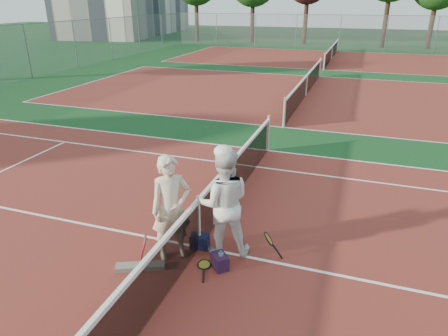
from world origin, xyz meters
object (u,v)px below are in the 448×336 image
Objects in this scene: racket_spare at (204,264)px; sports_bag_navy at (200,241)px; player_b at (223,203)px; racket_black_held at (268,246)px; water_bottle at (221,260)px; racket_red at (145,250)px; net_main at (199,224)px; sports_bag_purple at (220,261)px; player_a at (171,208)px.

sports_bag_navy is at bearing 10.00° from racket_spare.
player_b reaches higher than racket_spare.
racket_black_held reaches higher than water_bottle.
racket_black_held reaches higher than racket_spare.
racket_red is at bearing 87.83° from racket_spare.
player_b reaches higher than net_main.
racket_red reaches higher than racket_black_held.
sports_bag_navy is at bearing 140.64° from sports_bag_purple.
water_bottle is at bearing -37.92° from sports_bag_navy.
water_bottle is (1.26, 0.34, -0.14)m from racket_red.
racket_black_held is at bearing 3.91° from sports_bag_navy.
player_b is 3.34× the size of racket_spare.
water_bottle reaches higher than racket_spare.
net_main is 1.31m from racket_black_held.
player_b is (0.46, 0.03, 0.49)m from net_main.
racket_spare is at bearing 14.93° from racket_black_held.
sports_bag_purple is (1.24, 0.33, -0.16)m from racket_red.
player_b is 1.12m from racket_spare.
racket_spare is at bearing -59.19° from net_main.
player_b is 1.57m from racket_red.
sports_bag_purple is at bearing 81.22° from player_b.
racket_spare is 1.79× the size of sports_bag_navy.
player_b reaches higher than player_a.
water_bottle is (0.58, -0.45, 0.02)m from sports_bag_navy.
racket_black_held is at bearing -4.95° from racket_red.
player_a is 3.20× the size of racket_spare.
racket_red is at bearing -165.24° from sports_bag_purple.
sports_bag_purple is at bearing -45.34° from player_a.
racket_spare is 0.33m from water_bottle.
racket_black_held is at bearing 37.17° from sports_bag_purple.
racket_black_held is 1.55× the size of sports_bag_navy.
sports_bag_navy is (0.36, 0.37, -0.83)m from player_a.
player_a is 5.98× the size of sports_bag_purple.
player_b is at bearing 101.84° from sports_bag_purple.
player_a is at bearing -133.78° from sports_bag_navy.
water_bottle is (0.02, 0.01, 0.02)m from sports_bag_purple.
racket_red is at bearing 9.29° from racket_black_held.
racket_black_held reaches higher than sports_bag_purple.
sports_bag_purple reaches higher than racket_spare.
sports_bag_navy is 0.72m from sports_bag_purple.
player_a reaches higher than sports_bag_purple.
racket_black_held is 1.73× the size of water_bottle.
water_bottle is (0.93, -0.07, -0.81)m from player_a.
racket_spare is (-0.18, -0.51, -0.99)m from player_b.
racket_red is 1.84× the size of sports_bag_purple.
water_bottle is at bearing -37.07° from net_main.
player_a reaches higher than racket_red.
player_a reaches higher than net_main.
sports_bag_navy is 1.12× the size of water_bottle.
water_bottle reaches higher than sports_bag_purple.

